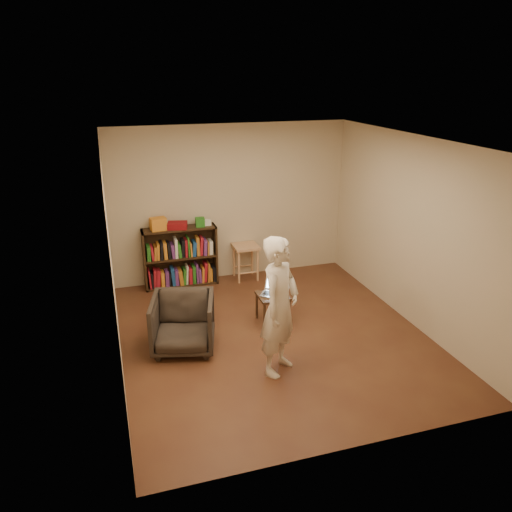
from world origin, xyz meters
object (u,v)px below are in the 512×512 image
object	(u,v)px
bookshelf	(180,260)
side_table	(273,299)
armchair	(183,323)
stool	(246,252)
person	(280,306)
laptop	(275,290)

from	to	relation	value
bookshelf	side_table	distance (m)	2.00
armchair	side_table	distance (m)	1.37
side_table	armchair	bearing A→B (deg)	-165.53
side_table	stool	bearing A→B (deg)	87.41
bookshelf	person	size ratio (longest dim) A/B	0.71
armchair	person	distance (m)	1.39
bookshelf	side_table	bearing A→B (deg)	-58.96
bookshelf	laptop	xyz separation A→B (m)	(1.08, -1.68, 0.04)
person	laptop	bearing A→B (deg)	28.85
bookshelf	person	xyz separation A→B (m)	(0.71, -2.88, 0.40)
bookshelf	laptop	distance (m)	2.00
armchair	person	world-z (taller)	person
armchair	bookshelf	bearing A→B (deg)	95.90
armchair	laptop	size ratio (longest dim) A/B	1.58
stool	person	size ratio (longest dim) A/B	0.36
laptop	bookshelf	bearing A→B (deg)	159.16
stool	laptop	xyz separation A→B (m)	(-0.03, -1.61, -0.01)
stool	person	distance (m)	2.86
bookshelf	armchair	distance (m)	2.08
bookshelf	person	bearing A→B (deg)	-76.19
side_table	person	world-z (taller)	person
laptop	stool	bearing A→B (deg)	125.52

